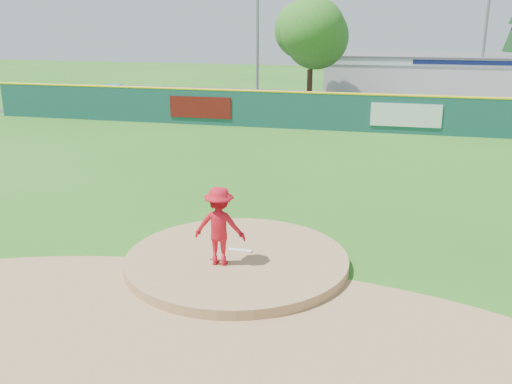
% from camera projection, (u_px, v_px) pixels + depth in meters
% --- Properties ---
extents(ground, '(120.00, 120.00, 0.00)m').
position_uv_depth(ground, '(237.00, 265.00, 14.13)').
color(ground, '#286B19').
rests_on(ground, ground).
extents(pitchers_mound, '(5.50, 5.50, 0.50)m').
position_uv_depth(pitchers_mound, '(237.00, 265.00, 14.13)').
color(pitchers_mound, '#9E774C').
rests_on(pitchers_mound, ground).
extents(pitching_rubber, '(0.60, 0.15, 0.04)m').
position_uv_depth(pitching_rubber, '(240.00, 250.00, 14.33)').
color(pitching_rubber, white).
rests_on(pitching_rubber, pitchers_mound).
extents(infield_dirt_arc, '(15.40, 15.40, 0.01)m').
position_uv_depth(infield_dirt_arc, '(197.00, 326.00, 11.35)').
color(infield_dirt_arc, '#9E774C').
rests_on(infield_dirt_arc, ground).
extents(parking_lot, '(44.00, 16.00, 0.02)m').
position_uv_depth(parking_lot, '(342.00, 106.00, 39.19)').
color(parking_lot, '#38383A').
rests_on(parking_lot, ground).
extents(pitcher, '(1.26, 0.77, 1.89)m').
position_uv_depth(pitcher, '(220.00, 226.00, 13.36)').
color(pitcher, red).
rests_on(pitcher, pitchers_mound).
extents(van, '(5.47, 3.20, 1.43)m').
position_uv_depth(van, '(303.00, 103.00, 35.43)').
color(van, silver).
rests_on(van, parking_lot).
extents(pool_building_grp, '(15.20, 8.20, 3.31)m').
position_uv_depth(pool_building_grp, '(431.00, 77.00, 41.98)').
color(pool_building_grp, silver).
rests_on(pool_building_grp, ground).
extents(fence_banners, '(14.85, 0.04, 1.20)m').
position_uv_depth(fence_banners, '(299.00, 111.00, 30.81)').
color(fence_banners, '#61110D').
rests_on(fence_banners, ground).
extents(playground_slide, '(0.87, 2.46, 1.36)m').
position_uv_depth(playground_slide, '(114.00, 94.00, 39.80)').
color(playground_slide, blue).
rests_on(playground_slide, ground).
extents(outfield_fence, '(40.00, 0.14, 2.07)m').
position_uv_depth(outfield_fence, '(327.00, 110.00, 30.52)').
color(outfield_fence, '#154642').
rests_on(outfield_fence, ground).
extents(deciduous_tree, '(5.60, 5.60, 7.36)m').
position_uv_depth(deciduous_tree, '(311.00, 38.00, 36.45)').
color(deciduous_tree, '#382314').
rests_on(deciduous_tree, ground).
extents(light_pole_left, '(1.75, 0.25, 11.00)m').
position_uv_depth(light_pole_left, '(258.00, 14.00, 38.77)').
color(light_pole_left, gray).
rests_on(light_pole_left, ground).
extents(light_pole_right, '(1.75, 0.25, 10.00)m').
position_uv_depth(light_pole_right, '(487.00, 22.00, 37.38)').
color(light_pole_right, gray).
rests_on(light_pole_right, ground).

